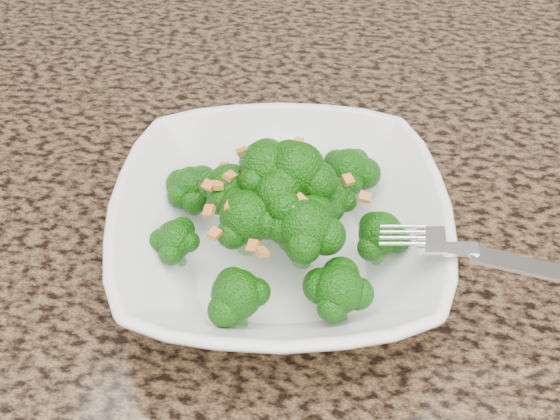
# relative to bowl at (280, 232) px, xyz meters

# --- Properties ---
(granite_counter) EXTENTS (1.64, 1.04, 0.03)m
(granite_counter) POSITION_rel_bowl_xyz_m (0.08, 0.01, -0.04)
(granite_counter) COLOR brown
(granite_counter) RESTS_ON cabinet
(bowl) EXTENTS (0.26, 0.26, 0.06)m
(bowl) POSITION_rel_bowl_xyz_m (0.00, 0.00, 0.00)
(bowl) COLOR white
(bowl) RESTS_ON granite_counter
(broccoli_pile) EXTENTS (0.20, 0.20, 0.06)m
(broccoli_pile) POSITION_rel_bowl_xyz_m (0.00, 0.00, 0.06)
(broccoli_pile) COLOR #14590A
(broccoli_pile) RESTS_ON bowl
(garlic_topping) EXTENTS (0.12, 0.12, 0.01)m
(garlic_topping) POSITION_rel_bowl_xyz_m (0.00, 0.00, 0.09)
(garlic_topping) COLOR orange
(garlic_topping) RESTS_ON broccoli_pile
(fork) EXTENTS (0.18, 0.04, 0.01)m
(fork) POSITION_rel_bowl_xyz_m (0.12, -0.03, 0.03)
(fork) COLOR silver
(fork) RESTS_ON bowl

